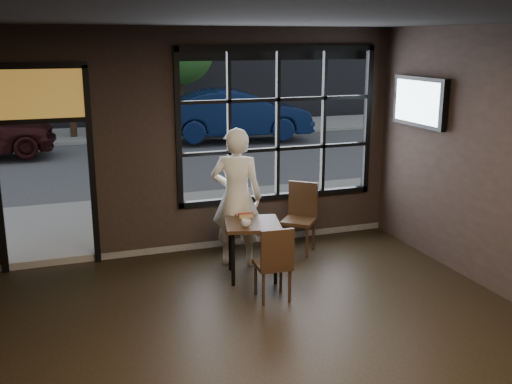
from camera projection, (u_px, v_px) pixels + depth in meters
name	position (u px, v px, depth m)	size (l,w,h in m)	color
floor	(293.00, 367.00, 5.71)	(6.00, 7.00, 0.02)	black
ceiling	(299.00, 16.00, 4.91)	(6.00, 7.00, 0.02)	black
window_frame	(278.00, 125.00, 8.84)	(3.06, 0.12, 2.28)	black
stained_transom	(38.00, 94.00, 7.64)	(1.20, 0.06, 0.70)	orange
street_asphalt	(91.00, 107.00, 27.64)	(60.00, 41.00, 0.04)	#545456
cafe_table	(252.00, 250.00, 7.76)	(0.69, 0.69, 0.75)	black
chair_near	(273.00, 262.00, 7.09)	(0.40, 0.40, 0.92)	black
chair_window	(299.00, 219.00, 8.64)	(0.44, 0.44, 1.01)	black
man	(237.00, 197.00, 8.09)	(0.69, 0.46, 1.90)	silver
hotdog	(245.00, 216.00, 7.86)	(0.20, 0.08, 0.06)	tan
cup	(246.00, 223.00, 7.48)	(0.12, 0.12, 0.10)	silver
tv	(420.00, 102.00, 8.38)	(0.13, 1.19, 0.69)	black
navy_car	(236.00, 114.00, 17.99)	(1.57, 4.50, 1.48)	#0A193E
tree_left	(67.00, 39.00, 17.83)	(2.53, 2.53, 4.32)	#332114
tree_right	(179.00, 50.00, 19.33)	(2.23, 2.23, 3.80)	#332114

